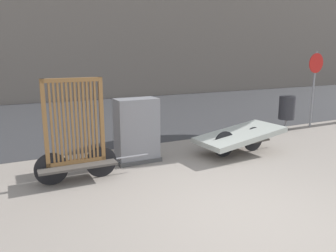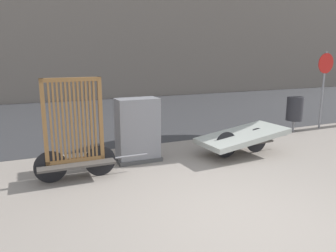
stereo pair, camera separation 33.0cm
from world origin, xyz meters
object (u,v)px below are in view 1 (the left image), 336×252
object	(u,v)px
bike_cart_with_mattress	(240,136)
sign_post	(315,78)
trash_bin	(287,108)
bike_cart_with_bedframe	(76,143)
utility_cabinet	(137,132)

from	to	relation	value
bike_cart_with_mattress	sign_post	world-z (taller)	sign_post
trash_bin	bike_cart_with_bedframe	bearing A→B (deg)	-168.65
bike_cart_with_bedframe	trash_bin	distance (m)	6.62
bike_cart_with_bedframe	sign_post	world-z (taller)	sign_post
bike_cart_with_mattress	trash_bin	xyz separation A→B (m)	(2.82, 1.30, 0.26)
trash_bin	sign_post	world-z (taller)	sign_post
bike_cart_with_bedframe	trash_bin	size ratio (longest dim) A/B	2.04
utility_cabinet	bike_cart_with_mattress	bearing A→B (deg)	-13.58
trash_bin	sign_post	distance (m)	1.37
bike_cart_with_mattress	trash_bin	world-z (taller)	trash_bin
bike_cart_with_bedframe	trash_bin	bearing A→B (deg)	11.95
utility_cabinet	trash_bin	bearing A→B (deg)	8.30
utility_cabinet	trash_bin	xyz separation A→B (m)	(5.12, 0.75, 0.04)
bike_cart_with_bedframe	bike_cart_with_mattress	bearing A→B (deg)	0.61
trash_bin	sign_post	xyz separation A→B (m)	(1.06, -0.01, 0.86)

